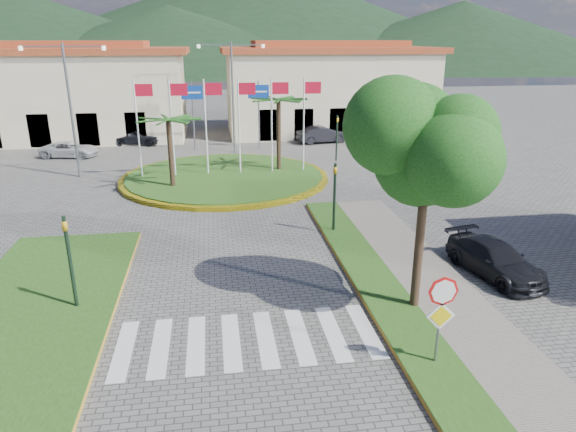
{
  "coord_description": "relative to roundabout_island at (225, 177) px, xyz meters",
  "views": [
    {
      "loc": [
        -0.66,
        -8.88,
        8.27
      ],
      "look_at": [
        1.85,
        8.0,
        2.33
      ],
      "focal_mm": 32.0,
      "sensor_mm": 36.0,
      "label": 1
    }
  ],
  "objects": [
    {
      "name": "white_van",
      "position": [
        -10.99,
        8.0,
        0.39
      ],
      "size": [
        4.31,
        2.54,
        1.13
      ],
      "primitive_type": "imported",
      "rotation": [
        0.0,
        0.0,
        1.4
      ],
      "color": "#BABABC",
      "rests_on": "ground"
    },
    {
      "name": "hill_near_back",
      "position": [
        -10.0,
        108.0,
        7.83
      ],
      "size": [
        110.0,
        110.0,
        16.0
      ],
      "primitive_type": "cone",
      "color": "black",
      "rests_on": "ground"
    },
    {
      "name": "deciduous_tree",
      "position": [
        5.5,
        -17.0,
        5.0
      ],
      "size": [
        3.6,
        3.6,
        6.8
      ],
      "color": "black",
      "rests_on": "ground"
    },
    {
      "name": "direction_sign_west",
      "position": [
        -2.0,
        8.97,
        3.36
      ],
      "size": [
        1.6,
        0.14,
        5.2
      ],
      "color": "slate",
      "rests_on": "ground"
    },
    {
      "name": "building_left",
      "position": [
        -14.0,
        16.0,
        3.73
      ],
      "size": [
        23.32,
        9.54,
        8.05
      ],
      "color": "beige",
      "rests_on": "ground"
    },
    {
      "name": "street_lamp_west",
      "position": [
        -9.0,
        2.0,
        4.32
      ],
      "size": [
        4.8,
        0.16,
        8.0
      ],
      "color": "slate",
      "rests_on": "ground"
    },
    {
      "name": "car_side_right",
      "position": [
        9.36,
        -15.0,
        0.44
      ],
      "size": [
        2.54,
        4.49,
        1.23
      ],
      "primitive_type": "imported",
      "rotation": [
        0.0,
        0.0,
        0.2
      ],
      "color": "black",
      "rests_on": "ground"
    },
    {
      "name": "crosswalk",
      "position": [
        -0.0,
        -18.0,
        -0.17
      ],
      "size": [
        8.0,
        3.0,
        0.01
      ],
      "primitive_type": "cube",
      "color": "silver",
      "rests_on": "ground"
    },
    {
      "name": "median_left",
      "position": [
        -6.5,
        -16.0,
        -0.08
      ],
      "size": [
        5.0,
        14.0,
        0.18
      ],
      "primitive_type": "cube",
      "color": "#234814",
      "rests_on": "ground"
    },
    {
      "name": "hill_far_east",
      "position": [
        70.0,
        113.0,
        8.83
      ],
      "size": [
        120.0,
        120.0,
        18.0
      ],
      "primitive_type": "cone",
      "color": "black",
      "rests_on": "ground"
    },
    {
      "name": "direction_sign_east",
      "position": [
        3.0,
        8.97,
        3.36
      ],
      "size": [
        1.6,
        0.14,
        5.2
      ],
      "color": "slate",
      "rests_on": "ground"
    },
    {
      "name": "street_lamp_centre",
      "position": [
        1.0,
        8.0,
        4.32
      ],
      "size": [
        4.8,
        0.16,
        8.0
      ],
      "color": "slate",
      "rests_on": "ground"
    },
    {
      "name": "roundabout_island",
      "position": [
        0.0,
        0.0,
        0.0
      ],
      "size": [
        12.7,
        12.7,
        6.0
      ],
      "color": "yellow",
      "rests_on": "ground"
    },
    {
      "name": "verge_right",
      "position": [
        4.8,
        -20.0,
        -0.08
      ],
      "size": [
        1.6,
        28.0,
        0.18
      ],
      "primitive_type": "cube",
      "color": "#234814",
      "rests_on": "ground"
    },
    {
      "name": "car_dark_a",
      "position": [
        -6.9,
        12.02,
        0.5
      ],
      "size": [
        4.18,
        2.29,
        1.35
      ],
      "primitive_type": "imported",
      "rotation": [
        0.0,
        0.0,
        1.39
      ],
      "color": "black",
      "rests_on": "ground"
    },
    {
      "name": "car_dark_b",
      "position": [
        8.37,
        10.61,
        0.51
      ],
      "size": [
        4.32,
        2.1,
        1.37
      ],
      "primitive_type": "imported",
      "rotation": [
        0.0,
        0.0,
        1.73
      ],
      "color": "black",
      "rests_on": "ground"
    },
    {
      "name": "stop_sign",
      "position": [
        4.9,
        -20.04,
        1.62
      ],
      "size": [
        0.8,
        0.11,
        2.65
      ],
      "color": "slate",
      "rests_on": "ground"
    },
    {
      "name": "building_right",
      "position": [
        10.0,
        16.0,
        3.73
      ],
      "size": [
        19.08,
        9.54,
        8.05
      ],
      "color": "beige",
      "rests_on": "ground"
    },
    {
      "name": "sidewalk_right",
      "position": [
        6.0,
        -20.0,
        -0.1
      ],
      "size": [
        4.0,
        28.0,
        0.15
      ],
      "primitive_type": "cube",
      "color": "gray",
      "rests_on": "ground"
    },
    {
      "name": "traffic_light_far",
      "position": [
        8.0,
        4.0,
        1.77
      ],
      "size": [
        0.18,
        0.15,
        3.2
      ],
      "color": "black",
      "rests_on": "ground"
    },
    {
      "name": "traffic_light_right",
      "position": [
        4.5,
        -10.0,
        1.77
      ],
      "size": [
        0.15,
        0.18,
        3.2
      ],
      "color": "black",
      "rests_on": "ground"
    },
    {
      "name": "traffic_light_left",
      "position": [
        -5.2,
        -15.5,
        1.77
      ],
      "size": [
        0.15,
        0.18,
        3.2
      ],
      "color": "black",
      "rests_on": "ground"
    },
    {
      "name": "hill_far_mid",
      "position": [
        15.0,
        138.0,
        14.83
      ],
      "size": [
        180.0,
        180.0,
        30.0
      ],
      "primitive_type": "cone",
      "color": "black",
      "rests_on": "ground"
    }
  ]
}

